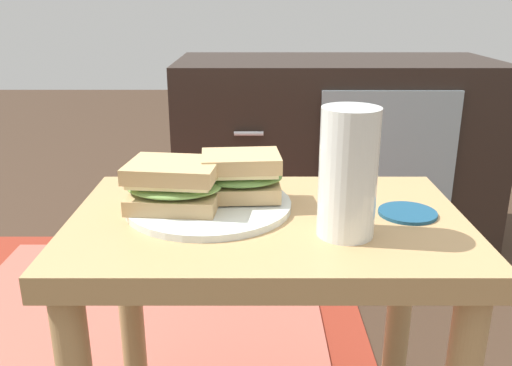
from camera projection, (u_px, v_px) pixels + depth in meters
side_table at (265, 273)px, 0.80m from camera, size 0.56×0.36×0.46m
tv_cabinet at (330, 152)px, 1.72m from camera, size 0.96×0.46×0.58m
area_rug at (141, 301)px, 1.41m from camera, size 1.12×0.80×0.01m
plate at (206, 205)px, 0.80m from camera, size 0.24×0.24×0.01m
sandwich_front at (171, 185)px, 0.77m from camera, size 0.14×0.11×0.07m
sandwich_back at (238, 176)px, 0.80m from camera, size 0.13×0.09×0.07m
beer_glass at (345, 174)px, 0.68m from camera, size 0.07×0.07×0.17m
coaster at (405, 213)px, 0.77m from camera, size 0.08×0.08×0.01m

